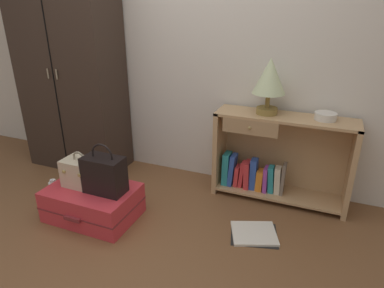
% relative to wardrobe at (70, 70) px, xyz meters
% --- Properties ---
extents(ground_plane, '(9.00, 9.00, 0.00)m').
position_rel_wardrobe_xyz_m(ground_plane, '(1.17, -1.20, -0.99)').
color(ground_plane, brown).
extents(back_wall, '(6.40, 0.10, 2.60)m').
position_rel_wardrobe_xyz_m(back_wall, '(1.17, 0.30, 0.31)').
color(back_wall, silver).
rests_on(back_wall, ground_plane).
extents(wardrobe, '(0.99, 0.47, 1.98)m').
position_rel_wardrobe_xyz_m(wardrobe, '(0.00, 0.00, 0.00)').
color(wardrobe, '#33261E').
rests_on(wardrobe, ground_plane).
extents(bookshelf, '(1.11, 0.32, 0.75)m').
position_rel_wardrobe_xyz_m(bookshelf, '(1.98, 0.08, -0.64)').
color(bookshelf, tan).
rests_on(bookshelf, ground_plane).
extents(table_lamp, '(0.26, 0.26, 0.45)m').
position_rel_wardrobe_xyz_m(table_lamp, '(1.89, 0.07, 0.05)').
color(table_lamp, olive).
rests_on(table_lamp, bookshelf).
extents(bowl, '(0.16, 0.16, 0.06)m').
position_rel_wardrobe_xyz_m(bowl, '(2.33, 0.09, -0.21)').
color(bowl, silver).
rests_on(bowl, bookshelf).
extents(suitcase_large, '(0.69, 0.49, 0.25)m').
position_rel_wardrobe_xyz_m(suitcase_large, '(0.73, -0.77, -0.86)').
color(suitcase_large, '#D1333D').
rests_on(suitcase_large, ground_plane).
extents(train_case, '(0.26, 0.19, 0.29)m').
position_rel_wardrobe_xyz_m(train_case, '(0.64, -0.75, -0.62)').
color(train_case, beige).
rests_on(train_case, suitcase_large).
extents(handbag, '(0.31, 0.17, 0.39)m').
position_rel_wardrobe_xyz_m(handbag, '(0.87, -0.76, -0.59)').
color(handbag, black).
rests_on(handbag, suitcase_large).
extents(bottle, '(0.08, 0.08, 0.20)m').
position_rel_wardrobe_xyz_m(bottle, '(0.27, -0.70, -0.90)').
color(bottle, white).
rests_on(bottle, ground_plane).
extents(open_book_on_floor, '(0.40, 0.37, 0.02)m').
position_rel_wardrobe_xyz_m(open_book_on_floor, '(1.97, -0.51, -0.98)').
color(open_book_on_floor, white).
rests_on(open_book_on_floor, ground_plane).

